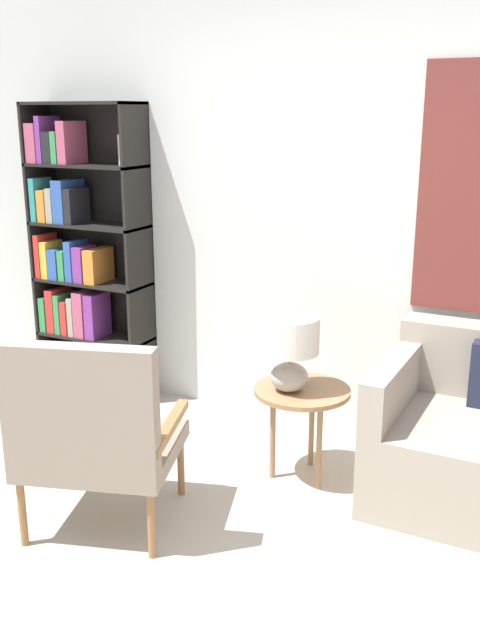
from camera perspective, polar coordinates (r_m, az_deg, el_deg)
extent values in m
plane|color=#B2A899|center=(3.05, -8.83, -22.19)|extent=(14.00, 14.00, 0.00)
cube|color=silver|center=(4.23, 6.72, 8.86)|extent=(6.40, 0.06, 2.70)
cube|color=black|center=(5.17, -15.32, 5.55)|extent=(0.02, 0.30, 1.95)
cube|color=black|center=(4.68, -8.04, 4.89)|extent=(0.02, 0.30, 1.95)
cube|color=black|center=(4.83, -12.55, 16.57)|extent=(0.81, 0.30, 0.02)
cube|color=black|center=(5.18, -11.24, -5.30)|extent=(0.81, 0.30, 0.02)
cube|color=black|center=(5.03, -10.82, 5.55)|extent=(0.81, 0.01, 1.95)
cube|color=black|center=(5.05, -11.48, -1.21)|extent=(0.81, 0.30, 0.02)
cube|color=orange|center=(5.33, -14.50, -3.25)|extent=(0.05, 0.22, 0.27)
cube|color=#7A338C|center=(5.31, -13.94, -3.60)|extent=(0.04, 0.24, 0.21)
cube|color=black|center=(5.25, -13.46, -3.37)|extent=(0.07, 0.23, 0.28)
cube|color=silver|center=(5.20, -12.91, -3.38)|extent=(0.05, 0.22, 0.31)
cube|color=black|center=(4.95, -11.73, 3.06)|extent=(0.81, 0.30, 0.02)
cube|color=#338C4C|center=(5.20, -14.97, 0.55)|extent=(0.05, 0.17, 0.24)
cube|color=red|center=(5.16, -14.26, 0.84)|extent=(0.06, 0.21, 0.30)
cube|color=#338C4C|center=(5.12, -13.78, 0.59)|extent=(0.04, 0.20, 0.28)
cube|color=red|center=(5.09, -13.32, 0.28)|extent=(0.05, 0.19, 0.24)
cube|color=gray|center=(5.04, -12.84, 0.37)|extent=(0.04, 0.18, 0.27)
cube|color=#B24C6B|center=(4.99, -12.28, 0.51)|extent=(0.08, 0.17, 0.31)
cube|color=#7A338C|center=(4.95, -11.33, 0.39)|extent=(0.07, 0.21, 0.31)
cube|color=black|center=(4.88, -11.99, 7.48)|extent=(0.81, 0.30, 0.02)
cube|color=red|center=(5.12, -15.25, 5.05)|extent=(0.04, 0.20, 0.30)
cube|color=gold|center=(5.08, -14.83, 4.74)|extent=(0.05, 0.17, 0.25)
cube|color=#2D56A8|center=(5.03, -14.24, 4.41)|extent=(0.07, 0.17, 0.20)
cube|color=#338C4C|center=(5.01, -13.37, 4.40)|extent=(0.05, 0.23, 0.20)
cube|color=#2D56A8|center=(4.95, -12.93, 4.69)|extent=(0.06, 0.20, 0.27)
cube|color=#7A338C|center=(4.89, -12.33, 4.41)|extent=(0.08, 0.17, 0.24)
cube|color=orange|center=(4.86, -11.24, 4.31)|extent=(0.09, 0.23, 0.23)
cube|color=black|center=(4.84, -12.26, 12.00)|extent=(0.81, 0.30, 0.02)
cube|color=teal|center=(5.06, -15.62, 9.29)|extent=(0.04, 0.18, 0.29)
cube|color=orange|center=(5.03, -14.87, 8.87)|extent=(0.06, 0.22, 0.21)
cube|color=gray|center=(4.99, -14.18, 8.95)|extent=(0.05, 0.24, 0.23)
cube|color=#2D56A8|center=(4.94, -13.54, 9.24)|extent=(0.09, 0.24, 0.28)
cube|color=black|center=(4.88, -12.93, 8.90)|extent=(0.06, 0.21, 0.23)
cube|color=#B24C6B|center=(5.02, -15.72, 13.48)|extent=(0.08, 0.20, 0.25)
cube|color=#7A338C|center=(4.98, -15.10, 13.77)|extent=(0.04, 0.20, 0.30)
cube|color=black|center=(4.93, -14.63, 13.21)|extent=(0.07, 0.18, 0.20)
cube|color=#338C4C|center=(4.89, -14.03, 13.25)|extent=(0.04, 0.19, 0.20)
cube|color=#B24C6B|center=(4.86, -13.30, 13.66)|extent=(0.07, 0.23, 0.27)
cylinder|color=beige|center=(4.64, -9.17, 13.27)|extent=(0.09, 0.09, 0.19)
cylinder|color=olive|center=(3.71, -4.76, -11.52)|extent=(0.04, 0.04, 0.32)
cylinder|color=olive|center=(3.88, -13.51, -10.61)|extent=(0.04, 0.04, 0.32)
cylinder|color=olive|center=(3.25, -7.10, -15.93)|extent=(0.04, 0.04, 0.32)
cylinder|color=olive|center=(3.45, -17.01, -14.54)|extent=(0.04, 0.04, 0.32)
cube|color=gray|center=(3.47, -10.80, -10.14)|extent=(0.84, 0.81, 0.08)
cube|color=gray|center=(3.11, -12.73, -6.94)|extent=(0.68, 0.30, 0.56)
cube|color=olive|center=(3.32, -5.67, -8.49)|extent=(0.22, 0.55, 0.04)
cube|color=olive|center=(3.52, -15.86, -7.53)|extent=(0.22, 0.55, 0.04)
cube|color=#9E9384|center=(3.74, 12.40, -4.80)|extent=(0.12, 0.91, 0.27)
cylinder|color=#99704C|center=(3.74, 5.00, -5.66)|extent=(0.50, 0.50, 0.03)
cylinder|color=#99704C|center=(3.97, 5.74, -8.33)|extent=(0.03, 0.03, 0.48)
cylinder|color=#99704C|center=(3.82, 2.63, -9.25)|extent=(0.03, 0.03, 0.48)
cylinder|color=#99704C|center=(3.73, 6.35, -9.99)|extent=(0.03, 0.03, 0.48)
ellipsoid|color=#A59E93|center=(3.67, 3.96, -4.56)|extent=(0.20, 0.20, 0.15)
cylinder|color=tan|center=(3.64, 3.99, -3.02)|extent=(0.02, 0.02, 0.06)
cylinder|color=white|center=(3.60, 4.03, -1.16)|extent=(0.30, 0.30, 0.19)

